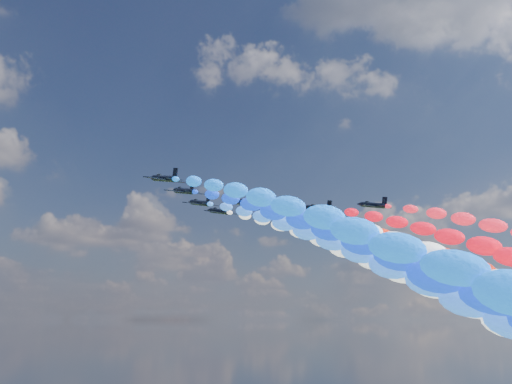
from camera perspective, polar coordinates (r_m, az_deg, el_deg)
jet_0 at (r=134.76m, az=-7.92°, el=1.17°), size 9.68×12.77×4.91m
trail_0 at (r=88.96m, az=7.16°, el=-4.38°), size 5.72×99.91×39.79m
jet_1 at (r=147.17m, az=-6.25°, el=0.10°), size 9.59×12.70×4.91m
trail_1 at (r=102.18m, az=7.68°, el=-5.21°), size 5.72×99.91×39.79m
jet_2 at (r=161.90m, az=-4.87°, el=-0.94°), size 9.18×12.41×4.91m
trail_2 at (r=117.56m, az=7.80°, el=-5.96°), size 5.72×99.91×39.79m
jet_3 at (r=161.64m, az=-0.78°, el=-0.97°), size 9.40×12.57×4.91m
trail_3 at (r=119.97m, az=13.28°, el=-5.86°), size 5.72×99.91×39.79m
jet_4 at (r=174.15m, az=-3.15°, el=-1.68°), size 9.46×12.61×4.91m
trail_4 at (r=130.74m, az=8.87°, el=-6.42°), size 5.72×99.91×39.79m
jet_5 at (r=169.51m, az=0.60°, el=-1.44°), size 9.66×12.75×4.91m
trail_5 at (r=128.65m, az=14.21°, el=-6.15°), size 5.72×99.91×39.79m
jet_6 at (r=169.74m, az=5.41°, el=-1.40°), size 9.11×12.36×4.91m
trail_6 at (r=132.35m, az=20.28°, el=-5.93°), size 5.72×99.91×39.79m
jet_7 at (r=166.93m, az=10.06°, el=-1.12°), size 9.44×12.59×4.91m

